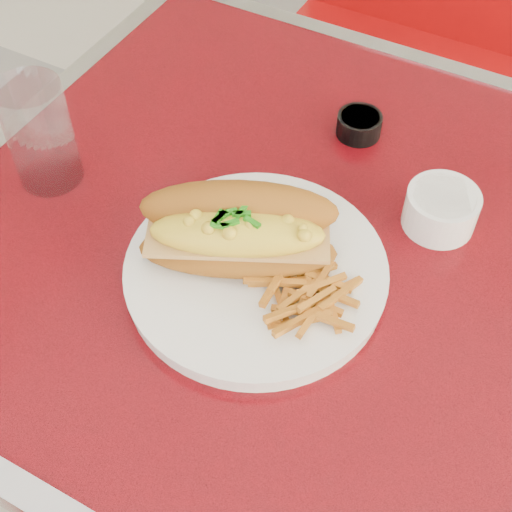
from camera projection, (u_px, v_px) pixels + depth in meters
The scene contains 8 objects.
diner_table at pixel (412, 363), 0.92m from camera, with size 1.23×0.83×0.77m.
dinner_plate at pixel (256, 272), 0.80m from camera, with size 0.32×0.32×0.02m.
mac_hoagie at pixel (238, 231), 0.77m from camera, with size 0.24×0.19×0.10m.
fries_pile at pixel (308, 295), 0.75m from camera, with size 0.09×0.09×0.03m, color orange, non-canonical shape.
fork at pixel (321, 281), 0.78m from camera, with size 0.02×0.15×0.00m.
gravy_ramekin at pixel (441, 208), 0.84m from camera, with size 0.09×0.09×0.05m.
sauce_cup_left at pixel (359, 124), 0.95m from camera, with size 0.07×0.07×0.03m.
water_tumbler at pixel (40, 134), 0.86m from camera, with size 0.08×0.08×0.14m, color #ADCADE.
Camera 1 is at (0.05, -0.51, 1.41)m, focal length 50.00 mm.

